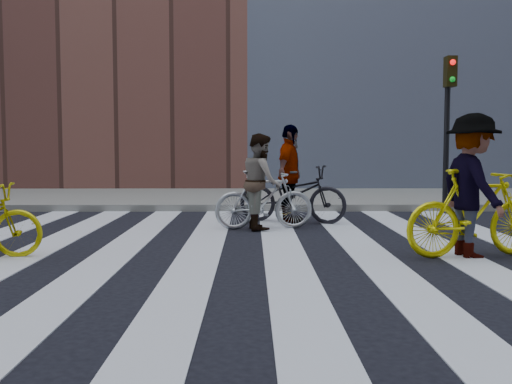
{
  "coord_description": "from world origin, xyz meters",
  "views": [
    {
      "loc": [
        0.12,
        -7.73,
        1.39
      ],
      "look_at": [
        0.18,
        0.3,
        0.78
      ],
      "focal_mm": 42.0,
      "sensor_mm": 36.0,
      "label": 1
    }
  ],
  "objects_px": {
    "bike_yellow_right": "(475,213)",
    "bike_dark_rear": "(292,194)",
    "bike_silver_mid": "(264,200)",
    "rider_rear": "(289,174)",
    "rider_right": "(472,186)",
    "traffic_signal": "(448,106)",
    "rider_mid": "(261,182)"
  },
  "relations": [
    {
      "from": "traffic_signal",
      "to": "bike_yellow_right",
      "type": "distance_m",
      "value": 6.03
    },
    {
      "from": "bike_yellow_right",
      "to": "rider_mid",
      "type": "relative_size",
      "value": 1.15
    },
    {
      "from": "bike_silver_mid",
      "to": "bike_dark_rear",
      "type": "xyz_separation_m",
      "value": [
        0.53,
        0.87,
        0.03
      ]
    },
    {
      "from": "bike_dark_rear",
      "to": "traffic_signal",
      "type": "bearing_deg",
      "value": -39.53
    },
    {
      "from": "rider_rear",
      "to": "rider_right",
      "type": "bearing_deg",
      "value": -129.76
    },
    {
      "from": "bike_yellow_right",
      "to": "rider_mid",
      "type": "distance_m",
      "value": 3.7
    },
    {
      "from": "traffic_signal",
      "to": "rider_mid",
      "type": "height_order",
      "value": "traffic_signal"
    },
    {
      "from": "bike_silver_mid",
      "to": "rider_rear",
      "type": "height_order",
      "value": "rider_rear"
    },
    {
      "from": "rider_right",
      "to": "bike_silver_mid",
      "type": "bearing_deg",
      "value": 34.23
    },
    {
      "from": "rider_right",
      "to": "rider_rear",
      "type": "distance_m",
      "value": 4.01
    },
    {
      "from": "bike_yellow_right",
      "to": "rider_mid",
      "type": "height_order",
      "value": "rider_mid"
    },
    {
      "from": "traffic_signal",
      "to": "bike_silver_mid",
      "type": "xyz_separation_m",
      "value": [
        -4.07,
        -3.03,
        -1.78
      ]
    },
    {
      "from": "bike_silver_mid",
      "to": "rider_right",
      "type": "relative_size",
      "value": 0.92
    },
    {
      "from": "bike_silver_mid",
      "to": "rider_rear",
      "type": "relative_size",
      "value": 0.93
    },
    {
      "from": "bike_yellow_right",
      "to": "rider_right",
      "type": "height_order",
      "value": "rider_right"
    },
    {
      "from": "bike_yellow_right",
      "to": "rider_right",
      "type": "bearing_deg",
      "value": 79.26
    },
    {
      "from": "traffic_signal",
      "to": "rider_right",
      "type": "distance_m",
      "value": 5.95
    },
    {
      "from": "bike_silver_mid",
      "to": "traffic_signal",
      "type": "bearing_deg",
      "value": -61.29
    },
    {
      "from": "bike_dark_rear",
      "to": "rider_rear",
      "type": "bearing_deg",
      "value": 109.06
    },
    {
      "from": "traffic_signal",
      "to": "bike_yellow_right",
      "type": "relative_size",
      "value": 1.79
    },
    {
      "from": "rider_mid",
      "to": "traffic_signal",
      "type": "bearing_deg",
      "value": -61.63
    },
    {
      "from": "traffic_signal",
      "to": "bike_dark_rear",
      "type": "bearing_deg",
      "value": -148.59
    },
    {
      "from": "rider_right",
      "to": "bike_dark_rear",
      "type": "bearing_deg",
      "value": 19.82
    },
    {
      "from": "traffic_signal",
      "to": "rider_rear",
      "type": "height_order",
      "value": "traffic_signal"
    },
    {
      "from": "traffic_signal",
      "to": "rider_rear",
      "type": "relative_size",
      "value": 1.85
    },
    {
      "from": "bike_yellow_right",
      "to": "bike_dark_rear",
      "type": "relative_size",
      "value": 0.92
    },
    {
      "from": "rider_mid",
      "to": "rider_right",
      "type": "distance_m",
      "value": 3.66
    },
    {
      "from": "rider_mid",
      "to": "rider_rear",
      "type": "height_order",
      "value": "rider_rear"
    },
    {
      "from": "rider_right",
      "to": "rider_rear",
      "type": "bearing_deg",
      "value": 20.44
    },
    {
      "from": "bike_silver_mid",
      "to": "rider_right",
      "type": "height_order",
      "value": "rider_right"
    },
    {
      "from": "traffic_signal",
      "to": "rider_right",
      "type": "relative_size",
      "value": 1.84
    },
    {
      "from": "bike_silver_mid",
      "to": "bike_yellow_right",
      "type": "distance_m",
      "value": 3.66
    }
  ]
}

